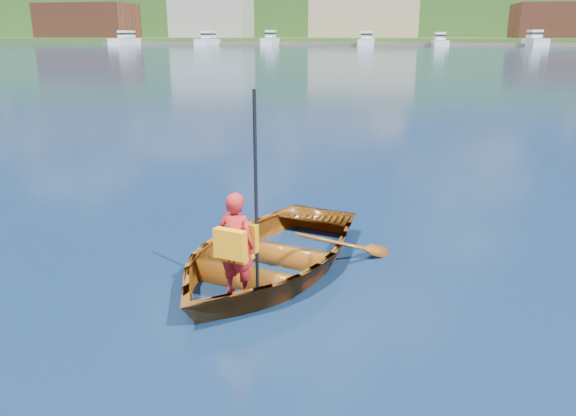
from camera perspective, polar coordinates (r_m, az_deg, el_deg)
The scene contains 7 objects.
ground at distance 6.18m, azimuth -7.53°, elevation -8.73°, with size 600.00×600.00×0.00m.
rowboat at distance 6.67m, azimuth -2.23°, elevation -4.66°, with size 3.32×3.97×0.71m.
child_paddler at distance 5.71m, azimuth -5.21°, elevation -3.62°, with size 0.46×0.41×2.10m.
shoreline at distance 242.03m, azimuth 9.69°, elevation 18.72°, with size 400.00×140.00×22.00m.
dock at distance 153.31m, azimuth 10.09°, elevation 16.04°, with size 160.02×11.27×0.80m.
waterfront_buildings at distance 170.63m, azimuth 6.76°, elevation 18.73°, with size 202.00×16.00×14.00m.
marina_yachts at distance 148.68m, azimuth 11.32°, elevation 16.33°, with size 147.57×13.69×4.27m.
Camera 1 is at (1.71, -5.30, 2.68)m, focal length 35.00 mm.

